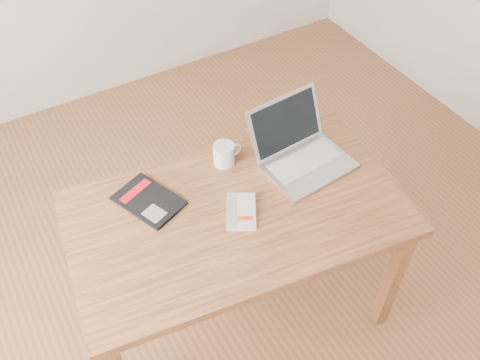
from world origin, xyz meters
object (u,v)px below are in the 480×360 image
black_guidebook (149,201)px  laptop (301,151)px  white_guidebook (241,211)px  coffee_mug (225,154)px  desk (237,225)px

black_guidebook → laptop: laptop is taller
white_guidebook → laptop: size_ratio=0.56×
coffee_mug → black_guidebook: bearing=-175.0°
black_guidebook → coffee_mug: coffee_mug is taller
desk → black_guidebook: (-0.28, 0.22, 0.10)m
coffee_mug → white_guidebook: bearing=-107.8°
desk → coffee_mug: 0.32m
black_guidebook → laptop: size_ratio=0.81×
white_guidebook → laptop: laptop is taller
desk → coffee_mug: (0.09, 0.27, 0.14)m
desk → black_guidebook: bearing=149.3°
black_guidebook → coffee_mug: size_ratio=2.38×
desk → laptop: laptop is taller
black_guidebook → white_guidebook: bearing=-61.2°
laptop → black_guidebook: bearing=166.2°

